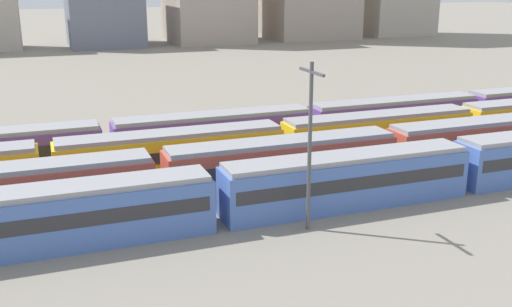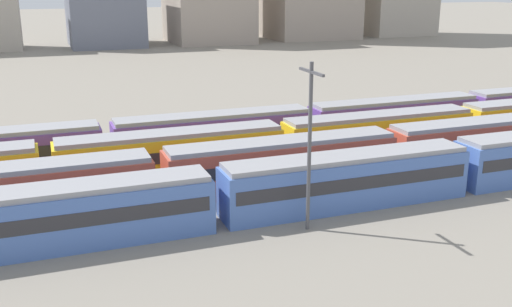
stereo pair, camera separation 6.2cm
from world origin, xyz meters
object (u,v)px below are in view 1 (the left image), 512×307
train_track_3 (471,110)px  catenary_pole_0 (310,140)px  train_track_2 (282,143)px  train_track_1 (390,151)px

train_track_3 → catenary_pole_0: 33.40m
train_track_2 → catenary_pole_0: catenary_pole_0 is taller
train_track_1 → catenary_pole_0: 14.16m
catenary_pole_0 → train_track_1: bearing=35.7°
train_track_2 → catenary_pole_0: size_ratio=7.05×
train_track_1 → train_track_3: bearing=32.1°
train_track_2 → train_track_3: size_ratio=0.66×
train_track_2 → train_track_3: bearing=12.3°
train_track_1 → train_track_3: same height
train_track_1 → train_track_3: 19.58m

